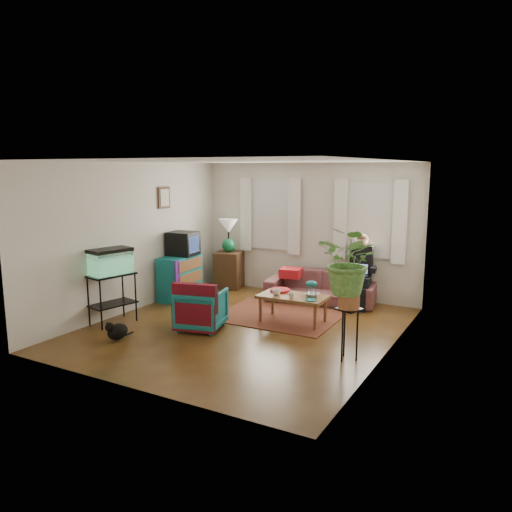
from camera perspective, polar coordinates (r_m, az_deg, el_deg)
The scene contains 31 objects.
floor at distance 7.97m, azimuth -1.41°, elevation -8.26°, with size 4.50×5.00×0.01m, color #4F2B14.
ceiling at distance 7.56m, azimuth -1.50°, elevation 10.79°, with size 4.50×5.00×0.01m, color white.
wall_back at distance 9.87m, azimuth 5.94°, elevation 3.00°, with size 4.50×0.01×2.60m, color silver.
wall_front at distance 5.68m, azimuth -14.36°, elevation -2.47°, with size 4.50×0.01×2.60m, color silver.
wall_left at distance 9.00m, azimuth -13.90°, elevation 2.08°, with size 0.01×5.00×2.60m, color silver.
wall_right at distance 6.81m, azimuth 15.08°, elevation -0.46°, with size 0.01×5.00×2.60m, color silver.
window_left at distance 10.17m, azimuth 1.76°, elevation 4.67°, with size 1.08×0.04×1.38m, color white.
window_right at distance 9.41m, azimuth 12.95°, elevation 3.99°, with size 1.08×0.04×1.38m, color white.
curtains_left at distance 10.09m, azimuth 1.55°, elevation 4.63°, with size 1.36×0.06×1.50m, color white.
curtains_right at distance 9.33m, azimuth 12.81°, elevation 3.95°, with size 1.36×0.06×1.50m, color white.
picture_frame at distance 9.55m, azimuth -10.43°, elevation 6.57°, with size 0.04×0.32×0.40m, color #3D2616.
area_rug at distance 8.61m, azimuth 2.63°, elevation -6.81°, with size 2.00×1.60×0.01m, color brown.
sofa at distance 9.44m, azimuth 7.39°, elevation -2.93°, with size 2.02×0.79×0.79m, color brown.
seated_person at distance 9.28m, azimuth 11.82°, elevation -1.99°, with size 0.50×0.62×1.20m, color black, non-canonical shape.
side_table at distance 10.51m, azimuth -3.11°, elevation -1.59°, with size 0.53×0.53×0.77m, color #3F2817.
table_lamp at distance 10.39m, azimuth -3.15°, elevation 2.25°, with size 0.39×0.39×0.70m, color white, non-canonical shape.
dresser at distance 9.71m, azimuth -8.66°, elevation -2.43°, with size 0.47×0.94×0.85m, color #125D6E.
crt_tv at distance 9.67m, azimuth -8.37°, elevation 1.43°, with size 0.52×0.47×0.45m, color black.
aquarium_stand at distance 8.44m, azimuth -16.09°, elevation -4.72°, with size 0.41×0.73×0.82m, color black.
aquarium at distance 8.30m, azimuth -16.30°, elevation -0.56°, with size 0.36×0.67×0.43m, color #7FD899.
black_cat at distance 7.69m, azimuth -15.55°, elevation -8.13°, with size 0.23×0.36×0.30m, color black.
armchair at distance 7.89m, azimuth -6.27°, elevation -5.84°, with size 0.68×0.64×0.70m, color #135972.
serape_throw at distance 7.61m, azimuth -7.04°, elevation -5.31°, with size 0.70×0.16×0.58m, color #9E0A0A.
coffee_table at distance 8.22m, azimuth 4.22°, elevation -6.05°, with size 1.10×0.60×0.45m, color brown.
cup_a at distance 8.16m, azimuth 2.35°, elevation -4.14°, with size 0.12×0.12×0.10m, color white.
cup_b at distance 7.97m, azimuth 4.05°, elevation -4.52°, with size 0.10×0.10×0.09m, color beige.
bowl at distance 8.13m, azimuth 6.46°, elevation -4.41°, with size 0.22×0.22×0.05m, color white.
snack_tray at distance 8.40m, azimuth 2.78°, elevation -3.93°, with size 0.34×0.34×0.04m, color #B21414.
birdcage at distance 7.84m, azimuth 6.35°, elevation -3.95°, with size 0.18×0.18×0.32m, color #115B6B, non-canonical shape.
plant_stand at distance 6.72m, azimuth 10.46°, elevation -8.78°, with size 0.30×0.30×0.70m, color black.
potted_plant at distance 6.50m, azimuth 10.69°, elevation -1.78°, with size 0.80×0.69×0.89m, color #599947.
Camera 1 is at (3.84, -6.51, 2.50)m, focal length 35.00 mm.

